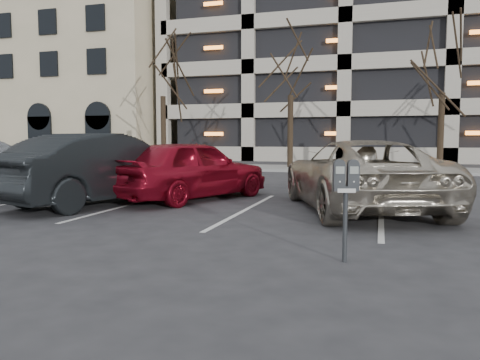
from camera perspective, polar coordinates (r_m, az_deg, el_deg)
ground at (r=7.60m, az=6.15°, el=-6.60°), size 140.00×140.00×0.00m
sidewalk at (r=23.41m, az=13.35°, el=1.28°), size 80.00×4.00×0.12m
stall_lines at (r=10.12m, az=0.73°, el=-3.63°), size 16.90×5.20×0.00m
office_building at (r=47.79m, az=-21.86°, el=11.82°), size 26.00×16.20×15.00m
tree_a at (r=26.35m, az=-9.45°, el=15.10°), size 3.76×3.76×8.54m
tree_b at (r=24.13m, az=6.25°, el=15.52°), size 3.62×3.62×8.22m
tree_c at (r=23.86m, az=23.62°, el=14.99°), size 3.55×3.55×8.07m
parking_meter at (r=5.88m, az=12.78°, el=-0.64°), size 0.34×0.20×1.25m
suv_silver at (r=10.42m, az=14.29°, el=0.60°), size 4.18×5.94×1.51m
car_red at (r=11.84m, az=-6.02°, el=1.29°), size 3.39×4.83×1.53m
car_dark at (r=11.45m, az=-16.30°, el=1.30°), size 3.21×5.30×1.65m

